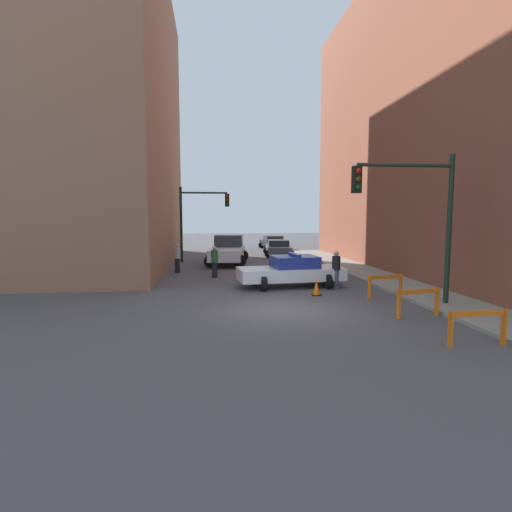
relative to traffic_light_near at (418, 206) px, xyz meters
The scene contains 17 objects.
ground_plane 5.90m from the traffic_light_near, behind, with size 120.00×120.00×0.00m, color #4C4C4F.
sidewalk_right 3.77m from the traffic_light_near, ahead, with size 2.40×44.00×0.12m.
building_corner_left 22.68m from the traffic_light_near, 139.77° to the left, with size 14.00×20.00×18.79m.
building_right 13.05m from the traffic_light_near, 43.23° to the left, with size 12.00×28.00×17.76m.
traffic_light_near is the anchor object (origin of this frame).
traffic_light_far 17.06m from the traffic_light_near, 118.08° to the left, with size 3.44×0.35×5.20m.
police_car 6.35m from the traffic_light_near, 127.94° to the left, with size 4.86×2.66×1.52m.
white_truck 15.08m from the traffic_light_near, 113.68° to the left, with size 3.11×5.62×1.90m.
parked_car_near 18.42m from the traffic_light_near, 95.58° to the left, with size 2.53×4.45×1.31m.
parked_car_mid 24.94m from the traffic_light_near, 92.65° to the left, with size 2.47×4.42×1.31m.
pedestrian_crossing 10.64m from the traffic_light_near, 132.29° to the left, with size 0.49×0.49×1.66m.
pedestrian_corner 13.44m from the traffic_light_near, 133.10° to the left, with size 0.48×0.48×1.66m.
pedestrian_sidewalk 4.96m from the traffic_light_near, 112.91° to the left, with size 0.45×0.45×1.66m.
barrier_front 5.18m from the traffic_light_near, 98.74° to the right, with size 1.60×0.20×0.90m.
barrier_mid 3.27m from the traffic_light_near, 114.56° to the right, with size 1.58×0.42×0.90m.
barrier_back 3.36m from the traffic_light_near, 102.09° to the left, with size 1.58×0.46×0.90m.
traffic_cone 4.96m from the traffic_light_near, 140.02° to the left, with size 0.36×0.36×0.66m.
Camera 1 is at (-2.43, -13.25, 3.21)m, focal length 28.00 mm.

